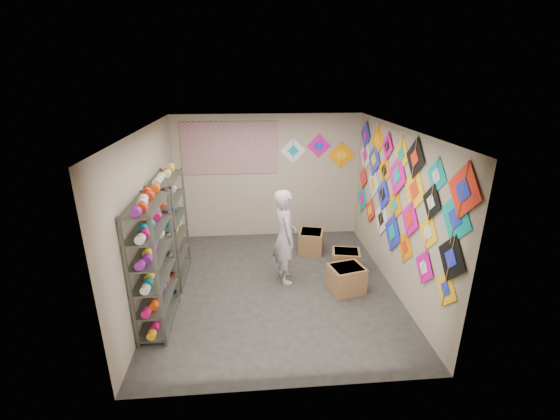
{
  "coord_description": "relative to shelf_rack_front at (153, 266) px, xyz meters",
  "views": [
    {
      "loc": [
        -0.41,
        -5.63,
        3.49
      ],
      "look_at": [
        0.1,
        0.3,
        1.3
      ],
      "focal_mm": 24.0,
      "sensor_mm": 36.0,
      "label": 1
    }
  ],
  "objects": [
    {
      "name": "poster",
      "position": [
        0.98,
        3.08,
        1.05
      ],
      "size": [
        2.0,
        0.01,
        1.1
      ],
      "primitive_type": "cube",
      "color": "#6E4BA3",
      "rests_on": "room_walls"
    },
    {
      "name": "carton_b",
      "position": [
        3.11,
        1.28,
        -0.75
      ],
      "size": [
        0.57,
        0.5,
        0.41
      ],
      "primitive_type": "cube",
      "rotation": [
        0.0,
        0.0,
        -0.2
      ],
      "color": "brown",
      "rests_on": "ground"
    },
    {
      "name": "shelf_rack_back",
      "position": [
        0.0,
        1.3,
        0.0
      ],
      "size": [
        0.4,
        1.1,
        1.9
      ],
      "primitive_type": "cube",
      "color": "#4C5147",
      "rests_on": "ground"
    },
    {
      "name": "carton_c",
      "position": [
        2.6,
        2.13,
        -0.72
      ],
      "size": [
        0.58,
        0.62,
        0.45
      ],
      "primitive_type": "cube",
      "rotation": [
        0.0,
        0.0,
        -0.25
      ],
      "color": "brown",
      "rests_on": "ground"
    },
    {
      "name": "string_spools",
      "position": [
        -0.0,
        0.65,
        0.1
      ],
      "size": [
        0.12,
        2.36,
        0.12
      ],
      "color": "#E00E64",
      "rests_on": "ground"
    },
    {
      "name": "kite_wall_display",
      "position": [
        3.76,
        0.86,
        0.71
      ],
      "size": [
        0.06,
        4.32,
        2.04
      ],
      "color": "yellow",
      "rests_on": "room_walls"
    },
    {
      "name": "back_wall_kites",
      "position": [
        2.89,
        3.09,
        0.96
      ],
      "size": [
        1.63,
        0.02,
        0.76
      ],
      "color": "silver",
      "rests_on": "room_walls"
    },
    {
      "name": "ground",
      "position": [
        1.78,
        0.85,
        -0.95
      ],
      "size": [
        4.5,
        4.5,
        0.0
      ],
      "primitive_type": "plane",
      "color": "#2D2A27"
    },
    {
      "name": "room_walls",
      "position": [
        1.78,
        0.85,
        0.69
      ],
      "size": [
        4.5,
        4.5,
        4.5
      ],
      "color": "tan",
      "rests_on": "ground"
    },
    {
      "name": "shelf_rack_front",
      "position": [
        0.0,
        0.0,
        0.0
      ],
      "size": [
        0.4,
        1.1,
        1.9
      ],
      "primitive_type": "cube",
      "color": "#4C5147",
      "rests_on": "ground"
    },
    {
      "name": "shopkeeper",
      "position": [
        1.96,
        1.06,
        -0.11
      ],
      "size": [
        0.75,
        0.61,
        1.69
      ],
      "primitive_type": "imported",
      "rotation": [
        0.0,
        0.0,
        1.74
      ],
      "color": "#BDA8A1",
      "rests_on": "ground"
    },
    {
      "name": "carton_a",
      "position": [
        2.95,
        0.6,
        -0.72
      ],
      "size": [
        0.65,
        0.58,
        0.46
      ],
      "primitive_type": "cube",
      "rotation": [
        0.0,
        0.0,
        0.24
      ],
      "color": "brown",
      "rests_on": "ground"
    }
  ]
}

